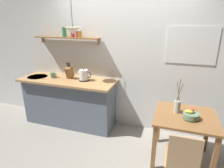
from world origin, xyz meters
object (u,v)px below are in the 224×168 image
object	(u,v)px
dining_chair_near	(182,159)
fruit_bowl	(191,115)
pendant_lamp	(73,30)
dining_table	(185,124)
coffee_mug_by_sink	(53,75)
electric_kettle	(84,75)
knife_block	(69,72)
twig_vase	(177,106)

from	to	relation	value
dining_chair_near	fruit_bowl	bearing A→B (deg)	81.36
dining_chair_near	pendant_lamp	size ratio (longest dim) A/B	1.57
dining_table	coffee_mug_by_sink	xyz separation A→B (m)	(-2.40, 0.41, 0.37)
pendant_lamp	dining_table	bearing A→B (deg)	-9.06
electric_kettle	knife_block	size ratio (longest dim) A/B	0.85
electric_kettle	knife_block	distance (m)	0.31
twig_vase	pendant_lamp	size ratio (longest dim) A/B	0.91
electric_kettle	knife_block	world-z (taller)	knife_block
dining_table	coffee_mug_by_sink	world-z (taller)	coffee_mug_by_sink
fruit_bowl	knife_block	distance (m)	2.20
knife_block	dining_chair_near	bearing A→B (deg)	-27.72
knife_block	dining_table	bearing A→B (deg)	-12.63
electric_kettle	twig_vase	bearing A→B (deg)	-12.84
twig_vase	pendant_lamp	distance (m)	2.00
twig_vase	knife_block	bearing A→B (deg)	168.45
twig_vase	coffee_mug_by_sink	size ratio (longest dim) A/B	3.60
electric_kettle	knife_block	bearing A→B (deg)	175.42
twig_vase	electric_kettle	distance (m)	1.69
dining_table	twig_vase	size ratio (longest dim) A/B	1.66
fruit_bowl	twig_vase	distance (m)	0.23
dining_table	fruit_bowl	xyz separation A→B (m)	(0.05, -0.07, 0.18)
pendant_lamp	knife_block	bearing A→B (deg)	142.91
knife_block	electric_kettle	bearing A→B (deg)	-4.58
dining_table	electric_kettle	distance (m)	1.86
pendant_lamp	fruit_bowl	bearing A→B (deg)	-10.80
coffee_mug_by_sink	electric_kettle	bearing A→B (deg)	2.36
dining_table	pendant_lamp	world-z (taller)	pendant_lamp
knife_block	twig_vase	bearing A→B (deg)	-11.55
knife_block	pendant_lamp	size ratio (longest dim) A/B	0.57
coffee_mug_by_sink	pendant_lamp	world-z (taller)	pendant_lamp
twig_vase	pendant_lamp	bearing A→B (deg)	172.45
twig_vase	knife_block	size ratio (longest dim) A/B	1.60
dining_chair_near	dining_table	bearing A→B (deg)	87.41
dining_chair_near	knife_block	world-z (taller)	knife_block
fruit_bowl	coffee_mug_by_sink	size ratio (longest dim) A/B	1.51
dining_chair_near	coffee_mug_by_sink	distance (m)	2.63
coffee_mug_by_sink	pendant_lamp	size ratio (longest dim) A/B	0.25
dining_table	knife_block	distance (m)	2.17
coffee_mug_by_sink	dining_table	bearing A→B (deg)	-9.76
dining_chair_near	pendant_lamp	xyz separation A→B (m)	(-1.82, 0.90, 1.34)
knife_block	coffee_mug_by_sink	world-z (taller)	knife_block
twig_vase	coffee_mug_by_sink	distance (m)	2.31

